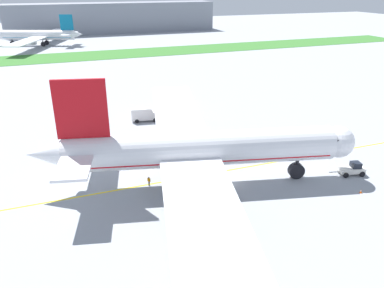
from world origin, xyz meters
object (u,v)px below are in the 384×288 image
at_px(traffic_cone_near_nose, 361,191).
at_px(parked_airliner_far_centre, 39,35).
at_px(airliner_foreground, 197,150).
at_px(ground_crew_wingwalker_port, 149,180).
at_px(service_truck_baggage_loader, 144,114).
at_px(pushback_tug, 352,169).

bearing_deg(traffic_cone_near_nose, parked_airliner_far_centre, 104.53).
distance_m(airliner_foreground, ground_crew_wingwalker_port, 9.10).
distance_m(traffic_cone_near_nose, service_truck_baggage_loader, 49.28).
xyz_separation_m(airliner_foreground, parked_airliner_far_centre, (-22.51, 161.95, -0.80)).
bearing_deg(parked_airliner_far_centre, airliner_foreground, -82.09).
relative_size(traffic_cone_near_nose, service_truck_baggage_loader, 0.09).
relative_size(pushback_tug, traffic_cone_near_nose, 10.33).
distance_m(ground_crew_wingwalker_port, service_truck_baggage_loader, 30.70).
height_order(pushback_tug, traffic_cone_near_nose, pushback_tug).
relative_size(pushback_tug, parked_airliner_far_centre, 0.09).
bearing_deg(ground_crew_wingwalker_port, pushback_tug, -13.85).
relative_size(airliner_foreground, pushback_tug, 13.32).
height_order(airliner_foreground, pushback_tug, airliner_foreground).
bearing_deg(parked_airliner_far_centre, traffic_cone_near_nose, -75.47).
xyz_separation_m(airliner_foreground, traffic_cone_near_nose, (22.47, -11.54, -5.65)).
distance_m(ground_crew_wingwalker_port, parked_airliner_far_centre, 160.75).
height_order(service_truck_baggage_loader, parked_airliner_far_centre, parked_airliner_far_centre).
bearing_deg(parked_airliner_far_centre, service_truck_baggage_loader, -80.47).
height_order(airliner_foreground, parked_airliner_far_centre, airliner_foreground).
bearing_deg(pushback_tug, parked_airliner_far_centre, 105.94).
xyz_separation_m(ground_crew_wingwalker_port, traffic_cone_near_nose, (29.83, -13.51, -0.68)).
distance_m(pushback_tug, traffic_cone_near_nose, 6.24).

